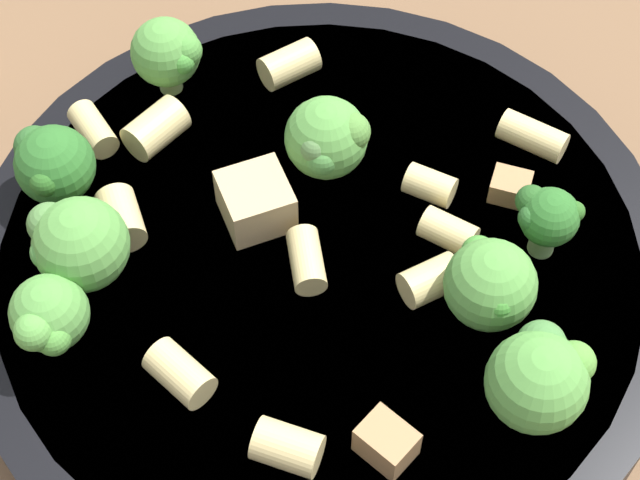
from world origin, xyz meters
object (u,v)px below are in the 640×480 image
rigatoni_8 (533,136)px  rigatoni_10 (448,232)px  rigatoni_6 (287,447)px  chicken_chunk_0 (386,442)px  broccoli_floret_7 (48,317)px  rigatoni_4 (156,128)px  rigatoni_2 (121,218)px  broccoli_floret_2 (327,139)px  broccoli_floret_3 (547,217)px  broccoli_floret_1 (539,378)px  rigatoni_7 (93,129)px  broccoli_floret_5 (168,53)px  chicken_chunk_2 (510,187)px  broccoli_floret_0 (52,164)px  rigatoni_1 (430,280)px  rigatoni_3 (289,64)px  broccoli_floret_6 (77,242)px  pasta_bowl (320,271)px  rigatoni_5 (180,373)px  chicken_chunk_1 (257,200)px  broccoli_floret_4 (491,283)px  rigatoni_9 (430,185)px  rigatoni_0 (304,259)px

rigatoni_8 → rigatoni_10: size_ratio=1.30×
rigatoni_6 → chicken_chunk_0: size_ratio=1.21×
broccoli_floret_7 → rigatoni_4: (0.10, 0.03, -0.01)m
rigatoni_2 → broccoli_floret_2: bearing=-35.3°
rigatoni_10 → rigatoni_6: bearing=-178.4°
broccoli_floret_2 → broccoli_floret_7: 0.13m
broccoli_floret_2 → broccoli_floret_3: size_ratio=1.18×
broccoli_floret_3 → rigatoni_8: (0.05, 0.03, -0.01)m
broccoli_floret_1 → rigatoni_7: 0.22m
broccoli_floret_5 → chicken_chunk_2: bearing=-76.7°
chicken_chunk_0 → chicken_chunk_2: bearing=9.9°
broccoli_floret_0 → broccoli_floret_5: broccoli_floret_5 is taller
rigatoni_1 → rigatoni_3: 0.13m
broccoli_floret_3 → broccoli_floret_6: (-0.12, 0.14, 0.00)m
rigatoni_1 → rigatoni_2: rigatoni_2 is taller
pasta_bowl → chicken_chunk_2: bearing=-33.8°
broccoli_floret_7 → broccoli_floret_1: bearing=-63.0°
broccoli_floret_7 → chicken_chunk_0: bearing=-74.1°
broccoli_floret_6 → rigatoni_5: (-0.01, -0.06, -0.02)m
broccoli_floret_0 → broccoli_floret_1: 0.21m
rigatoni_8 → rigatoni_1: bearing=-177.5°
broccoli_floret_2 → rigatoni_1: (-0.02, -0.07, -0.02)m
rigatoni_4 → rigatoni_7: rigatoni_4 is taller
broccoli_floret_7 → rigatoni_4: 0.11m
chicken_chunk_1 → rigatoni_4: bearing=84.6°
broccoli_floret_1 → rigatoni_7: bearing=89.5°
broccoli_floret_1 → rigatoni_8: (0.11, 0.06, -0.02)m
broccoli_floret_4 → rigatoni_8: 0.09m
broccoli_floret_2 → rigatoni_9: 0.05m
broccoli_floret_1 → broccoli_floret_4: size_ratio=1.07×
rigatoni_2 → rigatoni_8: rigatoni_2 is taller
broccoli_floret_7 → rigatoni_9: bearing=-28.5°
rigatoni_1 → pasta_bowl: bearing=103.5°
rigatoni_4 → rigatoni_9: 0.12m
rigatoni_4 → chicken_chunk_1: size_ratio=0.96×
rigatoni_1 → chicken_chunk_1: size_ratio=0.83×
rigatoni_9 → rigatoni_4: bearing=111.6°
broccoli_floret_3 → chicken_chunk_1: (-0.05, 0.10, -0.01)m
broccoli_floret_5 → rigatoni_0: (-0.04, -0.11, -0.02)m
broccoli_floret_1 → rigatoni_8: broccoli_floret_1 is taller
rigatoni_4 → rigatoni_8: (0.09, -0.14, -0.00)m
rigatoni_2 → rigatoni_4: same height
broccoli_floret_0 → rigatoni_0: (0.03, -0.11, -0.01)m
rigatoni_3 → rigatoni_7: rigatoni_3 is taller
chicken_chunk_1 → broccoli_floret_3: bearing=-62.6°
broccoli_floret_5 → rigatoni_4: 0.03m
broccoli_floret_0 → chicken_chunk_0: size_ratio=1.85×
rigatoni_4 → broccoli_floret_6: bearing=-161.8°
broccoli_floret_7 → chicken_chunk_0: 0.13m
chicken_chunk_0 → rigatoni_8: bearing=10.1°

